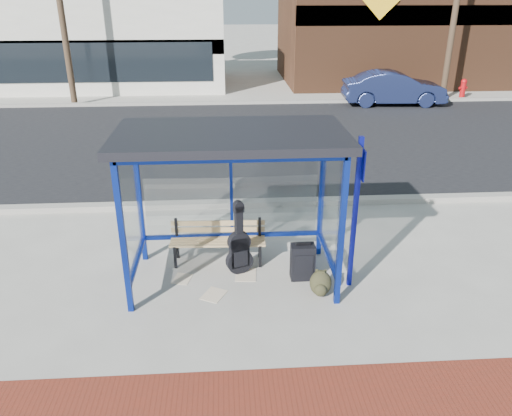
{
  "coord_description": "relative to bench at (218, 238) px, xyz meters",
  "views": [
    {
      "loc": [
        -0.09,
        -6.85,
        4.27
      ],
      "look_at": [
        0.37,
        0.2,
        1.14
      ],
      "focal_mm": 35.0,
      "sensor_mm": 36.0,
      "label": 1
    }
  ],
  "objects": [
    {
      "name": "brick_paver_strip",
      "position": [
        0.24,
        -3.2,
        -0.42
      ],
      "size": [
        60.0,
        1.0,
        0.01
      ],
      "primitive_type": "cube",
      "color": "maroon",
      "rests_on": "ground"
    },
    {
      "name": "suitcase",
      "position": [
        1.33,
        -0.66,
        -0.12
      ],
      "size": [
        0.38,
        0.25,
        0.65
      ],
      "rotation": [
        0.0,
        0.0,
        0.01
      ],
      "color": "black",
      "rests_on": "ground"
    },
    {
      "name": "far_sidewalk",
      "position": [
        0.24,
        14.4,
        -0.42
      ],
      "size": [
        60.0,
        4.0,
        0.01
      ],
      "primitive_type": "cube",
      "color": "#B2ADA0",
      "rests_on": "ground"
    },
    {
      "name": "storefront_white",
      "position": [
        -8.76,
        17.38,
        1.58
      ],
      "size": [
        18.0,
        6.04,
        4.0
      ],
      "color": "silver",
      "rests_on": "ground"
    },
    {
      "name": "sign_post",
      "position": [
        2.05,
        -0.88,
        0.92
      ],
      "size": [
        0.1,
        0.3,
        2.39
      ],
      "rotation": [
        0.0,
        0.0,
        -0.05
      ],
      "color": "#0C1084",
      "rests_on": "ground"
    },
    {
      "name": "storefront_brown",
      "position": [
        8.24,
        17.89,
        2.78
      ],
      "size": [
        10.0,
        7.08,
        6.4
      ],
      "color": "#59331E",
      "rests_on": "ground"
    },
    {
      "name": "curb_far",
      "position": [
        0.24,
        12.5,
        -0.36
      ],
      "size": [
        60.0,
        0.25,
        0.12
      ],
      "primitive_type": "cube",
      "color": "gray",
      "rests_on": "ground"
    },
    {
      "name": "bench",
      "position": [
        0.0,
        0.0,
        0.0
      ],
      "size": [
        1.59,
        0.45,
        0.75
      ],
      "rotation": [
        0.0,
        0.0,
        -0.04
      ],
      "color": "black",
      "rests_on": "ground"
    },
    {
      "name": "street_asphalt",
      "position": [
        0.24,
        7.4,
        -0.42
      ],
      "size": [
        60.0,
        10.0,
        0.0
      ],
      "primitive_type": "cube",
      "color": "black",
      "rests_on": "ground"
    },
    {
      "name": "newspaper_a",
      "position": [
        -0.58,
        -0.56,
        -0.42
      ],
      "size": [
        0.34,
        0.39,
        0.01
      ],
      "primitive_type": "cube",
      "rotation": [
        0.0,
        0.0,
        1.31
      ],
      "color": "white",
      "rests_on": "ground"
    },
    {
      "name": "curb_near",
      "position": [
        0.24,
        2.3,
        -0.36
      ],
      "size": [
        60.0,
        0.25,
        0.12
      ],
      "primitive_type": "cube",
      "color": "gray",
      "rests_on": "ground"
    },
    {
      "name": "fire_hydrant",
      "position": [
        10.16,
        12.99,
        0.02
      ],
      "size": [
        0.37,
        0.24,
        0.81
      ],
      "rotation": [
        0.0,
        0.0,
        0.23
      ],
      "color": "red",
      "rests_on": "ground"
    },
    {
      "name": "bus_shelter",
      "position": [
        0.24,
        -0.53,
        1.65
      ],
      "size": [
        3.3,
        1.8,
        2.42
      ],
      "color": "navy",
      "rests_on": "ground"
    },
    {
      "name": "ground",
      "position": [
        0.24,
        -0.6,
        -0.42
      ],
      "size": [
        120.0,
        120.0,
        0.0
      ],
      "primitive_type": "plane",
      "color": "#B2ADA0",
      "rests_on": "ground"
    },
    {
      "name": "newspaper_c",
      "position": [
        0.44,
        -0.5,
        -0.42
      ],
      "size": [
        0.37,
        0.45,
        0.01
      ],
      "primitive_type": "cube",
      "rotation": [
        0.0,
        0.0,
        1.49
      ],
      "color": "white",
      "rests_on": "ground"
    },
    {
      "name": "newspaper_b",
      "position": [
        -0.07,
        -1.05,
        -0.42
      ],
      "size": [
        0.44,
        0.47,
        0.01
      ],
      "primitive_type": "cube",
      "rotation": [
        0.0,
        0.0,
        -2.05
      ],
      "color": "white",
      "rests_on": "ground"
    },
    {
      "name": "parked_car",
      "position": [
        6.86,
        11.97,
        0.23
      ],
      "size": [
        4.02,
        1.61,
        1.3
      ],
      "primitive_type": "imported",
      "rotation": [
        0.0,
        0.0,
        1.51
      ],
      "color": "#1C254E",
      "rests_on": "ground"
    },
    {
      "name": "guitar_bag",
      "position": [
        0.34,
        -0.41,
        0.01
      ],
      "size": [
        0.45,
        0.26,
        1.19
      ],
      "rotation": [
        0.0,
        0.0,
        0.33
      ],
      "color": "black",
      "rests_on": "ground"
    },
    {
      "name": "backpack",
      "position": [
        1.54,
        -1.14,
        -0.23
      ],
      "size": [
        0.37,
        0.34,
        0.39
      ],
      "rotation": [
        0.0,
        0.0,
        -0.17
      ],
      "color": "#292817",
      "rests_on": "ground"
    }
  ]
}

